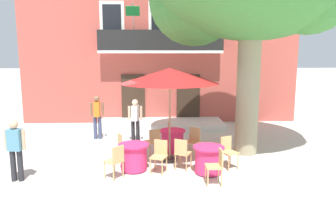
{
  "coord_description": "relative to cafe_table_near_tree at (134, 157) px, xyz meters",
  "views": [
    {
      "loc": [
        0.06,
        -9.88,
        3.28
      ],
      "look_at": [
        0.54,
        2.19,
        1.3
      ],
      "focal_mm": 33.84,
      "sensor_mm": 36.0,
      "label": 1
    }
  ],
  "objects": [
    {
      "name": "cafe_umbrella",
      "position": [
        1.05,
        0.74,
        2.22
      ],
      "size": [
        2.9,
        2.9,
        2.85
      ],
      "color": "#997A56",
      "rests_on": "ground"
    },
    {
      "name": "cafe_chair_middle_0",
      "position": [
        1.83,
        1.23,
        0.14
      ],
      "size": [
        0.56,
        0.56,
        0.91
      ],
      "color": "tan",
      "rests_on": "ground"
    },
    {
      "name": "cafe_chair_front_2",
      "position": [
        1.37,
        -0.03,
        0.14
      ],
      "size": [
        0.54,
        0.54,
        0.91
      ],
      "color": "tan",
      "rests_on": "ground"
    },
    {
      "name": "cafe_chair_near_tree_0",
      "position": [
        -0.36,
        0.66,
        0.14
      ],
      "size": [
        0.52,
        0.52,
        0.91
      ],
      "color": "tan",
      "rests_on": "ground"
    },
    {
      "name": "cafe_chair_front_1",
      "position": [
        2.7,
        0.09,
        0.14
      ],
      "size": [
        0.54,
        0.54,
        0.91
      ],
      "color": "tan",
      "rests_on": "ground"
    },
    {
      "name": "cafe_table_near_tree",
      "position": [
        0.0,
        0.0,
        0.0
      ],
      "size": [
        0.86,
        0.86,
        0.76
      ],
      "color": "#E52D66",
      "rests_on": "ground"
    },
    {
      "name": "pedestrian_near_entrance",
      "position": [
        -2.97,
        -0.64,
        0.52
      ],
      "size": [
        0.53,
        0.26,
        1.61
      ],
      "color": "#232328",
      "rests_on": "ground"
    },
    {
      "name": "cafe_chair_near_tree_2",
      "position": [
        0.72,
        -0.21,
        0.14
      ],
      "size": [
        0.52,
        0.52,
        0.91
      ],
      "color": "tan",
      "rests_on": "ground"
    },
    {
      "name": "entrance_step_platform",
      "position": [
        0.87,
        5.31,
        -0.27
      ],
      "size": [
        5.55,
        1.94,
        0.25
      ],
      "primitive_type": "cube",
      "color": "silver",
      "rests_on": "ground"
    },
    {
      "name": "ground_plane",
      "position": [
        0.57,
        1.28,
        -0.39
      ],
      "size": [
        120.0,
        120.0,
        0.0
      ],
      "primitive_type": "plane",
      "color": "beige"
    },
    {
      "name": "pedestrian_mid_plaza",
      "position": [
        -1.62,
        3.39,
        0.56
      ],
      "size": [
        0.53,
        0.36,
        1.68
      ],
      "color": "#384260",
      "rests_on": "ground"
    },
    {
      "name": "cafe_chair_middle_1",
      "position": [
        1.21,
        2.36,
        0.14
      ],
      "size": [
        0.45,
        0.45,
        0.91
      ],
      "color": "tan",
      "rests_on": "ground"
    },
    {
      "name": "building_facade",
      "position": [
        0.87,
        8.26,
        3.36
      ],
      "size": [
        13.0,
        5.09,
        7.5
      ],
      "color": "#B24C42",
      "rests_on": "ground"
    },
    {
      "name": "cafe_chair_front_0",
      "position": [
        2.15,
        -1.06,
        0.14
      ],
      "size": [
        0.4,
        0.4,
        0.91
      ],
      "color": "tan",
      "rests_on": "ground"
    },
    {
      "name": "cafe_chair_middle_2",
      "position": [
        0.54,
        1.19,
        0.14
      ],
      "size": [
        0.54,
        0.54,
        0.91
      ],
      "color": "tan",
      "rests_on": "ground"
    },
    {
      "name": "cafe_table_middle",
      "position": [
        1.18,
        1.6,
        0.0
      ],
      "size": [
        0.86,
        0.86,
        0.76
      ],
      "color": "#E52D66",
      "rests_on": "ground"
    },
    {
      "name": "pedestrian_by_tree",
      "position": [
        -0.14,
        2.95,
        0.51
      ],
      "size": [
        0.53,
        0.38,
        1.6
      ],
      "color": "#232328",
      "rests_on": "ground"
    },
    {
      "name": "cafe_chair_near_tree_1",
      "position": [
        -0.43,
        -0.62,
        0.14
      ],
      "size": [
        0.56,
        0.56,
        0.91
      ],
      "color": "tan",
      "rests_on": "ground"
    },
    {
      "name": "cafe_table_front",
      "position": [
        2.07,
        -0.31,
        0.0
      ],
      "size": [
        0.86,
        0.86,
        0.76
      ],
      "color": "#E52D66",
      "rests_on": "ground"
    }
  ]
}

